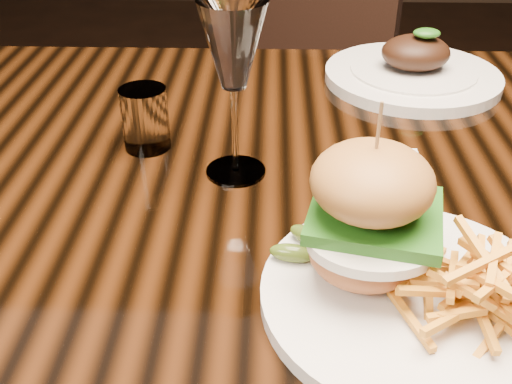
{
  "coord_description": "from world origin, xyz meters",
  "views": [
    {
      "loc": [
        -0.05,
        -0.61,
        1.13
      ],
      "look_at": [
        -0.07,
        -0.12,
        0.81
      ],
      "focal_mm": 42.0,
      "sensor_mm": 36.0,
      "label": 1
    }
  ],
  "objects_px": {
    "dining_table": "(314,230)",
    "far_dish": "(413,71)",
    "chair_far": "(294,70)",
    "wine_glass": "(233,51)",
    "burger_plate": "(412,260)"
  },
  "relations": [
    {
      "from": "burger_plate",
      "to": "wine_glass",
      "type": "relative_size",
      "value": 1.31
    },
    {
      "from": "burger_plate",
      "to": "wine_glass",
      "type": "height_order",
      "value": "wine_glass"
    },
    {
      "from": "dining_table",
      "to": "chair_far",
      "type": "distance_m",
      "value": 0.89
    },
    {
      "from": "far_dish",
      "to": "chair_far",
      "type": "distance_m",
      "value": 0.65
    },
    {
      "from": "burger_plate",
      "to": "far_dish",
      "type": "relative_size",
      "value": 0.97
    },
    {
      "from": "wine_glass",
      "to": "chair_far",
      "type": "bearing_deg",
      "value": 83.62
    },
    {
      "from": "far_dish",
      "to": "wine_glass",
      "type": "bearing_deg",
      "value": -132.52
    },
    {
      "from": "dining_table",
      "to": "chair_far",
      "type": "bearing_deg",
      "value": 90.07
    },
    {
      "from": "chair_far",
      "to": "far_dish",
      "type": "bearing_deg",
      "value": -48.94
    },
    {
      "from": "wine_glass",
      "to": "far_dish",
      "type": "bearing_deg",
      "value": 47.48
    },
    {
      "from": "burger_plate",
      "to": "far_dish",
      "type": "xyz_separation_m",
      "value": [
        0.1,
        0.51,
        -0.03
      ]
    },
    {
      "from": "dining_table",
      "to": "chair_far",
      "type": "relative_size",
      "value": 1.68
    },
    {
      "from": "dining_table",
      "to": "far_dish",
      "type": "height_order",
      "value": "far_dish"
    },
    {
      "from": "wine_glass",
      "to": "far_dish",
      "type": "height_order",
      "value": "wine_glass"
    },
    {
      "from": "wine_glass",
      "to": "far_dish",
      "type": "relative_size",
      "value": 0.75
    }
  ]
}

